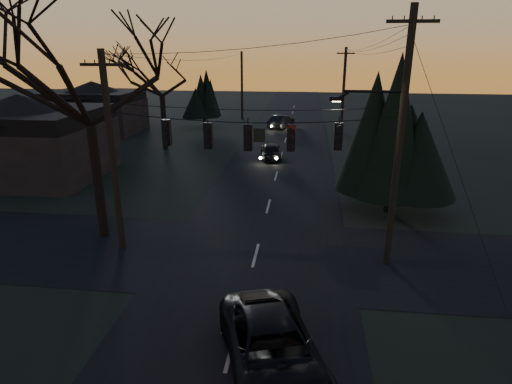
# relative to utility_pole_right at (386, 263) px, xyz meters

# --- Properties ---
(main_road) EXTENTS (8.00, 120.00, 0.02)m
(main_road) POSITION_rel_utility_pole_right_xyz_m (-5.50, 10.00, 0.01)
(main_road) COLOR black
(main_road) RESTS_ON ground
(cross_road) EXTENTS (60.00, 7.00, 0.02)m
(cross_road) POSITION_rel_utility_pole_right_xyz_m (-5.50, 0.00, 0.01)
(cross_road) COLOR black
(cross_road) RESTS_ON ground
(utility_pole_right) EXTENTS (5.00, 0.30, 10.00)m
(utility_pole_right) POSITION_rel_utility_pole_right_xyz_m (0.00, 0.00, 0.00)
(utility_pole_right) COLOR black
(utility_pole_right) RESTS_ON ground
(utility_pole_left) EXTENTS (1.80, 0.30, 8.50)m
(utility_pole_left) POSITION_rel_utility_pole_right_xyz_m (-11.50, 0.00, 0.00)
(utility_pole_left) COLOR black
(utility_pole_left) RESTS_ON ground
(utility_pole_far_r) EXTENTS (1.80, 0.30, 8.50)m
(utility_pole_far_r) POSITION_rel_utility_pole_right_xyz_m (0.00, 28.00, 0.00)
(utility_pole_far_r) COLOR black
(utility_pole_far_r) RESTS_ON ground
(utility_pole_far_l) EXTENTS (0.30, 0.30, 8.00)m
(utility_pole_far_l) POSITION_rel_utility_pole_right_xyz_m (-11.50, 36.00, 0.00)
(utility_pole_far_l) COLOR black
(utility_pole_far_l) RESTS_ON ground
(span_signal_assembly) EXTENTS (11.50, 0.44, 1.59)m
(span_signal_assembly) POSITION_rel_utility_pole_right_xyz_m (-5.74, 0.00, 5.24)
(span_signal_assembly) COLOR black
(span_signal_assembly) RESTS_ON ground
(bare_tree_left) EXTENTS (9.87, 9.87, 10.60)m
(bare_tree_left) POSITION_rel_utility_pole_right_xyz_m (-12.93, 1.21, 7.41)
(bare_tree_left) COLOR black
(bare_tree_left) RESTS_ON ground
(evergreen_right) EXTENTS (4.62, 4.62, 7.41)m
(evergreen_right) POSITION_rel_utility_pole_right_xyz_m (1.01, 6.15, 4.30)
(evergreen_right) COLOR black
(evergreen_right) RESTS_ON ground
(bare_tree_dist) EXTENTS (6.76, 6.76, 9.18)m
(bare_tree_dist) POSITION_rel_utility_pole_right_xyz_m (-15.76, 19.13, 6.41)
(bare_tree_dist) COLOR black
(bare_tree_dist) RESTS_ON ground
(evergreen_dist) EXTENTS (3.18, 3.18, 5.70)m
(evergreen_dist) POSITION_rel_utility_pole_right_xyz_m (-14.79, 29.89, 3.44)
(evergreen_dist) COLOR black
(evergreen_dist) RESTS_ON ground
(house_left_near) EXTENTS (10.00, 8.00, 5.60)m
(house_left_near) POSITION_rel_utility_pole_right_xyz_m (-22.50, 10.00, 2.80)
(house_left_near) COLOR black
(house_left_near) RESTS_ON ground
(house_left_far) EXTENTS (9.00, 7.00, 5.20)m
(house_left_far) POSITION_rel_utility_pole_right_xyz_m (-25.50, 26.00, 2.60)
(house_left_far) COLOR black
(house_left_far) RESTS_ON ground
(suv_near) EXTENTS (3.93, 5.79, 1.47)m
(suv_near) POSITION_rel_utility_pole_right_xyz_m (-4.22, -6.83, 0.74)
(suv_near) COLOR black
(suv_near) RESTS_ON ground
(sedan_oncoming_a) EXTENTS (2.05, 3.95, 1.29)m
(sedan_oncoming_a) POSITION_rel_utility_pole_right_xyz_m (-6.30, 16.82, 0.64)
(sedan_oncoming_a) COLOR black
(sedan_oncoming_a) RESTS_ON ground
(sedan_oncoming_b) EXTENTS (2.89, 4.49, 1.40)m
(sedan_oncoming_b) POSITION_rel_utility_pole_right_xyz_m (-6.30, 30.49, 0.70)
(sedan_oncoming_b) COLOR black
(sedan_oncoming_b) RESTS_ON ground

